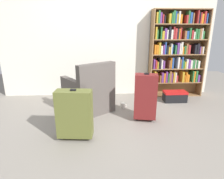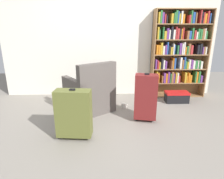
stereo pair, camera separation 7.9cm
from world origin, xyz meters
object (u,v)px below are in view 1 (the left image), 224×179
object	(u,v)px
bookshelf	(177,51)
suitcase_dark_red	(145,97)
storage_box	(175,96)
suitcase_olive	(75,114)
armchair	(89,94)
mug	(123,105)

from	to	relation	value
bookshelf	suitcase_dark_red	size ratio (longest dim) A/B	2.31
storage_box	suitcase_olive	size ratio (longest dim) A/B	0.65
bookshelf	armchair	size ratio (longest dim) A/B	1.86
bookshelf	mug	world-z (taller)	bookshelf
storage_box	suitcase_dark_red	xyz separation A→B (m)	(-0.81, -0.81, 0.29)
bookshelf	storage_box	bearing A→B (deg)	-105.14
bookshelf	suitcase_olive	xyz separation A→B (m)	(-1.97, -1.72, -0.61)
suitcase_dark_red	mug	bearing A→B (deg)	118.80
bookshelf	suitcase_dark_red	distance (m)	1.63
bookshelf	storage_box	size ratio (longest dim) A/B	3.94
storage_box	armchair	bearing A→B (deg)	-168.35
suitcase_dark_red	suitcase_olive	bearing A→B (deg)	-154.62
mug	suitcase_olive	xyz separation A→B (m)	(-0.76, -1.03, 0.32)
armchair	mug	distance (m)	0.68
bookshelf	armchair	bearing A→B (deg)	-157.22
armchair	suitcase_dark_red	distance (m)	1.02
bookshelf	suitcase_dark_red	world-z (taller)	bookshelf
bookshelf	suitcase_dark_red	bearing A→B (deg)	-127.01
armchair	suitcase_dark_red	xyz separation A→B (m)	(0.91, -0.45, 0.09)
armchair	suitcase_olive	distance (m)	0.96
mug	suitcase_dark_red	xyz separation A→B (m)	(0.29, -0.53, 0.36)
bookshelf	suitcase_dark_red	xyz separation A→B (m)	(-0.92, -1.22, -0.57)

